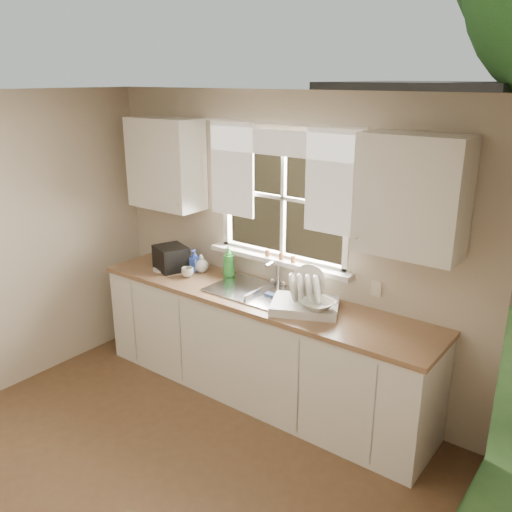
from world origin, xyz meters
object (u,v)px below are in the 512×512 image
Objects in this scene: soap_bottle_a at (229,262)px; black_appliance at (171,258)px; dish_rack at (305,301)px; cup at (188,272)px.

soap_bottle_a is 0.57m from black_appliance.
black_appliance is at bearing 178.77° from dish_rack.
dish_rack reaches higher than black_appliance.
cup is 0.37× the size of black_appliance.
cup is (-0.28, -0.23, -0.10)m from soap_bottle_a.
soap_bottle_a is 0.95× the size of black_appliance.
dish_rack is 2.18× the size of soap_bottle_a.
black_appliance is at bearing -175.34° from soap_bottle_a.
dish_rack is 1.46m from black_appliance.
soap_bottle_a is at bearing 37.62° from black_appliance.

